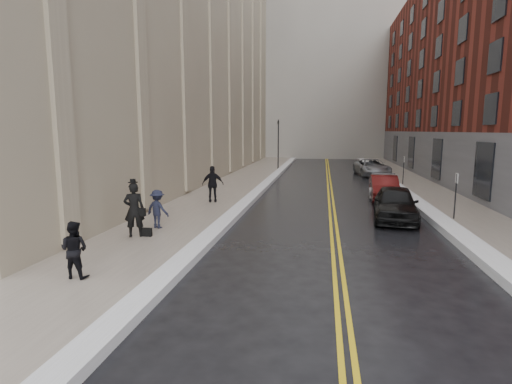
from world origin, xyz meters
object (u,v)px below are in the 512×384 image
(car_maroon, at_px, (384,188))
(car_silver_far, at_px, (372,167))
(pedestrian_a, at_px, (74,250))
(pedestrian_b, at_px, (158,209))
(car_silver_near, at_px, (384,186))
(car_black, at_px, (395,204))
(pedestrian_c, at_px, (213,184))
(pedestrian_main, at_px, (134,210))

(car_maroon, distance_m, car_silver_far, 13.16)
(pedestrian_a, relative_size, pedestrian_b, 1.00)
(car_silver_near, bearing_deg, car_black, -87.49)
(car_silver_far, xyz_separation_m, pedestrian_c, (-10.46, -16.48, 0.41))
(car_silver_near, distance_m, pedestrian_c, 10.96)
(car_silver_near, distance_m, pedestrian_b, 15.13)
(car_silver_near, distance_m, pedestrian_main, 16.41)
(pedestrian_c, bearing_deg, car_silver_far, -135.53)
(car_maroon, relative_size, pedestrian_main, 2.13)
(car_black, xyz_separation_m, pedestrian_c, (-9.33, 2.44, 0.37))
(car_maroon, xyz_separation_m, pedestrian_c, (-9.66, -3.34, 0.44))
(pedestrian_b, bearing_deg, pedestrian_a, 106.76)
(pedestrian_main, bearing_deg, pedestrian_c, -117.18)
(car_black, relative_size, car_silver_near, 1.05)
(car_silver_far, bearing_deg, pedestrian_b, -123.74)
(car_black, bearing_deg, car_maroon, 93.09)
(car_black, height_order, pedestrian_main, pedestrian_main)
(car_silver_near, xyz_separation_m, pedestrian_b, (-10.47, -10.92, 0.30))
(car_silver_far, bearing_deg, pedestrian_c, -130.08)
(car_black, height_order, pedestrian_c, pedestrian_c)
(car_black, relative_size, pedestrian_b, 2.95)
(car_silver_far, relative_size, pedestrian_a, 3.46)
(pedestrian_c, bearing_deg, pedestrian_a, 74.17)
(car_maroon, bearing_deg, pedestrian_main, -131.23)
(pedestrian_a, relative_size, pedestrian_c, 0.78)
(pedestrian_main, xyz_separation_m, pedestrian_b, (0.30, 1.44, -0.24))
(pedestrian_c, bearing_deg, pedestrian_b, 71.19)
(pedestrian_b, bearing_deg, car_black, -143.30)
(car_silver_far, height_order, pedestrian_main, pedestrian_main)
(car_maroon, distance_m, pedestrian_b, 13.99)
(car_black, height_order, pedestrian_b, pedestrian_b)
(pedestrian_c, bearing_deg, car_maroon, -174.05)
(pedestrian_main, height_order, pedestrian_c, pedestrian_main)
(pedestrian_c, bearing_deg, pedestrian_main, 70.01)
(pedestrian_a, bearing_deg, pedestrian_c, -92.16)
(pedestrian_b, height_order, pedestrian_c, pedestrian_c)
(pedestrian_b, bearing_deg, pedestrian_c, -79.48)
(pedestrian_main, relative_size, pedestrian_b, 1.31)
(pedestrian_a, bearing_deg, car_silver_far, -110.72)
(car_black, xyz_separation_m, pedestrian_b, (-9.95, -3.72, 0.15))
(car_silver_far, distance_m, pedestrian_b, 25.20)
(car_silver_far, bearing_deg, pedestrian_main, -122.96)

